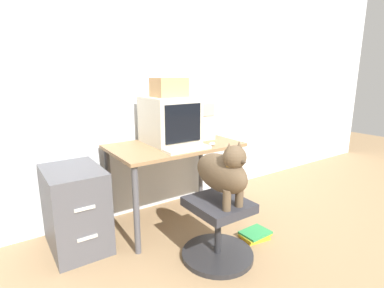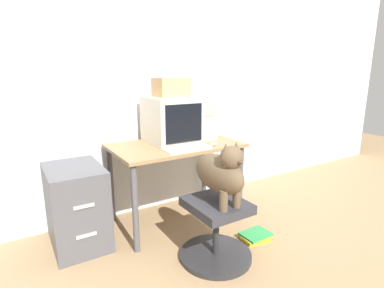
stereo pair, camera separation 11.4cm
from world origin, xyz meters
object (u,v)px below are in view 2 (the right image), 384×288
at_px(pc_tower, 199,117).
at_px(keyboard, 188,149).
at_px(dog, 221,172).
at_px(cardboard_box, 171,87).
at_px(office_chair, 216,231).
at_px(filing_cabinet, 77,206).
at_px(book_stack_floor, 255,236).
at_px(crt_monitor, 172,120).

xyz_separation_m(pc_tower, keyboard, (-0.38, -0.40, -0.20)).
distance_m(dog, cardboard_box, 1.03).
bearing_deg(cardboard_box, pc_tower, 8.71).
bearing_deg(office_chair, filing_cabinet, 137.94).
distance_m(pc_tower, book_stack_floor, 1.28).
relative_size(keyboard, book_stack_floor, 1.59).
relative_size(crt_monitor, pc_tower, 1.13).
bearing_deg(filing_cabinet, office_chair, -42.06).
height_order(filing_cabinet, cardboard_box, cardboard_box).
bearing_deg(pc_tower, dog, -113.71).
bearing_deg(keyboard, filing_cabinet, 160.25).
bearing_deg(crt_monitor, pc_tower, 9.33).
bearing_deg(crt_monitor, filing_cabinet, -178.65).
xyz_separation_m(dog, book_stack_floor, (0.45, 0.07, -0.70)).
height_order(dog, cardboard_box, cardboard_box).
height_order(office_chair, dog, dog).
relative_size(keyboard, cardboard_box, 1.42).
distance_m(keyboard, office_chair, 0.73).
height_order(crt_monitor, filing_cabinet, crt_monitor).
bearing_deg(crt_monitor, keyboard, -94.93).
relative_size(keyboard, filing_cabinet, 0.61).
distance_m(crt_monitor, book_stack_floor, 1.31).
relative_size(crt_monitor, dog, 0.92).
bearing_deg(cardboard_box, keyboard, -94.88).
distance_m(office_chair, dog, 0.50).
relative_size(crt_monitor, filing_cabinet, 0.70).
height_order(keyboard, dog, dog).
height_order(filing_cabinet, book_stack_floor, filing_cabinet).
height_order(pc_tower, book_stack_floor, pc_tower).
bearing_deg(cardboard_box, book_stack_floor, -63.07).
height_order(keyboard, filing_cabinet, keyboard).
distance_m(keyboard, dog, 0.52).
bearing_deg(book_stack_floor, dog, -171.32).
xyz_separation_m(cardboard_box, book_stack_floor, (0.40, -0.79, -1.27)).
relative_size(pc_tower, cardboard_box, 1.43).
bearing_deg(book_stack_floor, keyboard, 134.28).
bearing_deg(pc_tower, crt_monitor, -170.67).
distance_m(keyboard, cardboard_box, 0.62).
height_order(office_chair, book_stack_floor, office_chair).
xyz_separation_m(pc_tower, dog, (-0.40, -0.91, -0.26)).
xyz_separation_m(pc_tower, filing_cabinet, (-1.27, -0.08, -0.65)).
relative_size(dog, filing_cabinet, 0.76).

